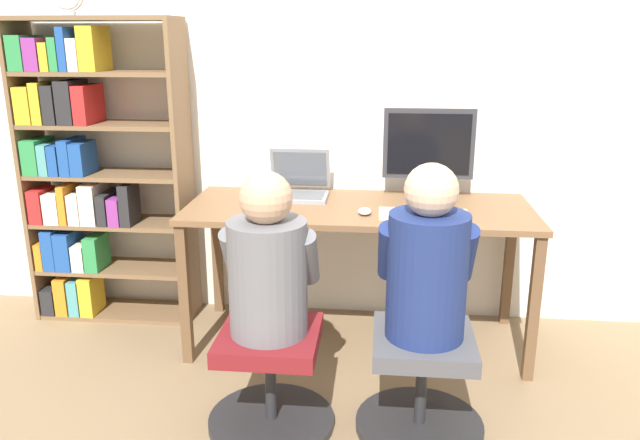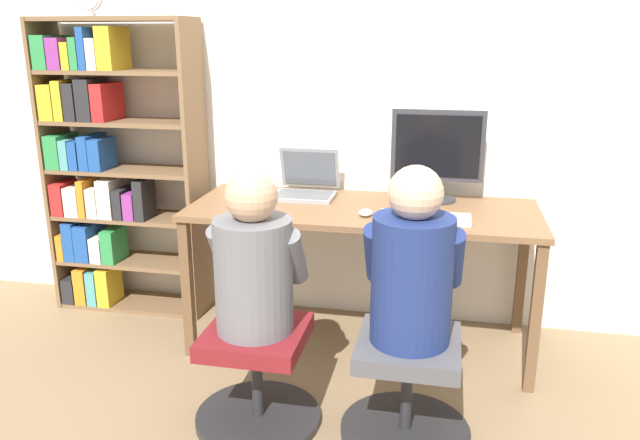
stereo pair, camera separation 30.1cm
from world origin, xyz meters
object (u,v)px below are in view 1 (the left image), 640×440
at_px(desktop_monitor, 428,153).
at_px(office_chair_right, 270,378).
at_px(laptop, 298,187).
at_px(person_at_laptop, 268,265).
at_px(office_chair_left, 421,382).
at_px(bookshelf, 86,172).
at_px(keyboard, 424,214).
at_px(person_at_monitor, 427,263).

bearing_deg(desktop_monitor, office_chair_right, -123.85).
xyz_separation_m(laptop, person_at_laptop, (0.01, -0.97, -0.08)).
relative_size(office_chair_left, office_chair_right, 1.00).
bearing_deg(laptop, office_chair_left, -55.86).
height_order(desktop_monitor, laptop, desktop_monitor).
xyz_separation_m(person_at_laptop, bookshelf, (-1.21, 0.99, 0.14)).
xyz_separation_m(office_chair_left, office_chair_right, (-0.63, -0.03, 0.00)).
height_order(keyboard, person_at_laptop, person_at_laptop).
relative_size(desktop_monitor, office_chair_left, 0.89).
distance_m(office_chair_left, person_at_monitor, 0.53).
distance_m(keyboard, person_at_monitor, 0.60).
bearing_deg(laptop, person_at_laptop, -89.37).
bearing_deg(office_chair_left, keyboard, 88.25).
bearing_deg(keyboard, bookshelf, 169.22).
height_order(person_at_monitor, person_at_laptop, person_at_monitor).
xyz_separation_m(desktop_monitor, bookshelf, (-1.90, -0.02, -0.14)).
distance_m(office_chair_left, person_at_laptop, 0.81).
relative_size(desktop_monitor, laptop, 1.45).
bearing_deg(office_chair_right, bookshelf, 140.66).
distance_m(laptop, office_chair_right, 1.14).
bearing_deg(office_chair_left, person_at_monitor, 90.00).
bearing_deg(bookshelf, laptop, -0.90).
height_order(office_chair_right, person_at_laptop, person_at_laptop).
relative_size(desktop_monitor, keyboard, 1.12).
bearing_deg(person_at_monitor, bookshelf, 152.56).
distance_m(laptop, person_at_laptop, 0.97).
bearing_deg(office_chair_left, office_chair_right, -176.96).
xyz_separation_m(laptop, office_chair_right, (0.01, -0.98, -0.59)).
xyz_separation_m(keyboard, person_at_monitor, (-0.02, -0.60, -0.03)).
xyz_separation_m(desktop_monitor, office_chair_right, (-0.68, -1.02, -0.78)).
distance_m(person_at_monitor, person_at_laptop, 0.63).
bearing_deg(office_chair_right, person_at_monitor, 3.49).
xyz_separation_m(keyboard, office_chair_left, (-0.02, -0.61, -0.55)).
height_order(keyboard, bookshelf, bookshelf).
relative_size(keyboard, office_chair_left, 0.80).
xyz_separation_m(office_chair_right, bookshelf, (-1.21, 0.99, 0.64)).
bearing_deg(person_at_laptop, office_chair_right, -90.00).
xyz_separation_m(laptop, bookshelf, (-1.20, 0.02, 0.05)).
bearing_deg(bookshelf, person_at_laptop, -39.21).
height_order(desktop_monitor, office_chair_left, desktop_monitor).
relative_size(person_at_monitor, bookshelf, 0.42).
bearing_deg(desktop_monitor, bookshelf, -179.32).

